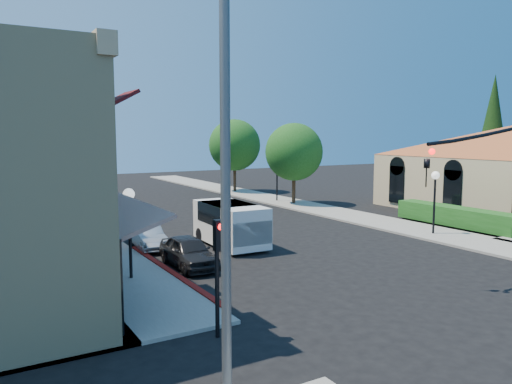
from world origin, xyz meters
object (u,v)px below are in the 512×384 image
parked_car_b (147,236)px  parked_car_d (89,205)px  lamppost_left_near (129,210)px  street_tree_a (294,152)px  white_van (231,222)px  street_tree_b (235,145)px  parked_car_a (189,252)px  secondary_signal (218,256)px  lamppost_right_near (435,186)px  conifer_far (493,126)px  lamppost_left_far (64,181)px  parked_car_c (128,211)px  lamppost_right_far (277,169)px  cobra_streetlight (241,151)px

parked_car_b → parked_car_d: bearing=93.6°
lamppost_left_near → parked_car_b: size_ratio=1.00×
street_tree_a → white_van: 15.74m
white_van → street_tree_a: bearing=43.5°
street_tree_b → parked_car_b: size_ratio=1.96×
white_van → parked_car_a: (-3.39, -2.64, -0.58)m
secondary_signal → parked_car_b: 11.86m
lamppost_right_near → parked_car_b: 15.67m
conifer_far → lamppost_left_far: (-36.50, 4.00, -3.62)m
street_tree_a → parked_car_c: 14.08m
lamppost_right_far → parked_car_a: bearing=-133.1°
lamppost_left_far → lamppost_right_near: 22.02m
secondary_signal → lamppost_left_far: bearing=91.4°
cobra_streetlight → lamppost_left_near: cobra_streetlight is taller
white_van → parked_car_a: size_ratio=1.26×
white_van → parked_car_b: white_van is taller
white_van → street_tree_b: bearing=61.5°
lamppost_left_far → parked_car_b: size_ratio=1.00×
street_tree_a → lamppost_right_near: (-0.30, -14.00, -1.46)m
parked_car_b → conifer_far: bearing=11.9°
parked_car_d → lamppost_left_far: bearing=-123.0°
conifer_far → secondary_signal: size_ratio=3.31×
street_tree_a → street_tree_b: size_ratio=0.92×
secondary_signal → lamppost_left_far: (-0.50, 20.59, 0.42)m
lamppost_right_far → parked_car_d: 15.00m
lamppost_left_far → lamppost_right_far: same height
street_tree_a → lamppost_left_far: 17.36m
white_van → parked_car_d: white_van is taller
lamppost_left_far → parked_car_b: (2.30, -9.00, -2.14)m
lamppost_right_near → parked_car_d: 23.34m
lamppost_right_near → lamppost_right_far: 16.00m
secondary_signal → lamppost_right_near: lamppost_right_near is taller
street_tree_b → secondary_signal: size_ratio=2.11×
street_tree_a → cobra_streetlight: bearing=-126.8°
lamppost_left_far → parked_car_a: size_ratio=0.92×
lamppost_left_far → white_van: bearing=-60.3°
lamppost_left_far → parked_car_b: lamppost_left_far is taller
parked_car_a → parked_car_b: bearing=95.8°
cobra_streetlight → white_van: 15.49m
white_van → lamppost_left_near: bearing=-151.0°
conifer_far → parked_car_d: bearing=166.8°
white_van → parked_car_c: 10.07m
cobra_streetlight → white_van: bearing=63.3°
conifer_far → street_tree_b: conifer_far is taller
cobra_streetlight → parked_car_b: bearing=78.9°
cobra_streetlight → lamppost_right_far: (17.65, 26.00, -2.53)m
lamppost_right_far → parked_car_a: 21.04m
parked_car_a → street_tree_b: bearing=58.6°
lamppost_left_near → lamppost_left_far: same height
parked_car_c → lamppost_right_far: bearing=9.7°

